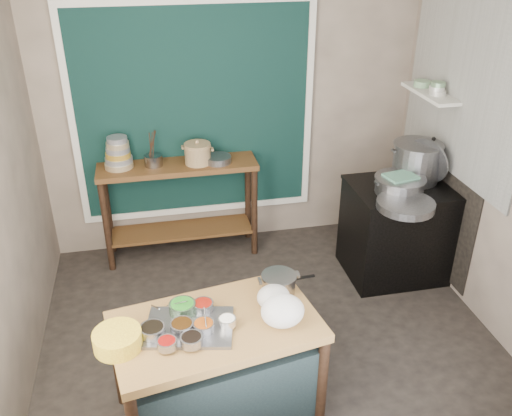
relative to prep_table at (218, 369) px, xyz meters
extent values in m
cube|color=#2F2924|center=(0.49, 0.75, -0.39)|extent=(3.50, 3.00, 0.02)
cube|color=gray|center=(0.49, 2.26, 1.02)|extent=(3.50, 0.02, 2.80)
cube|color=gray|center=(2.25, 0.75, 1.02)|extent=(0.02, 3.00, 2.80)
cube|color=black|center=(0.14, 2.22, 0.98)|extent=(2.10, 0.02, 1.90)
cube|color=#B2B2AA|center=(2.23, 1.30, 1.48)|extent=(0.02, 1.70, 1.70)
cube|color=black|center=(2.23, 1.40, 0.32)|extent=(0.01, 1.30, 1.30)
cube|color=beige|center=(2.12, 1.60, 1.23)|extent=(0.22, 0.70, 0.03)
cube|color=olive|center=(0.00, 0.00, 0.00)|extent=(1.35, 0.92, 0.75)
cube|color=#533217|center=(-0.06, 2.03, 0.10)|extent=(1.45, 0.40, 0.95)
cube|color=black|center=(1.84, 1.30, 0.05)|extent=(0.90, 0.68, 0.85)
cube|color=black|center=(1.84, 1.30, 0.49)|extent=(0.92, 0.69, 0.03)
cube|color=gray|center=(-0.16, -0.02, 0.39)|extent=(0.58, 0.46, 0.02)
cylinder|color=gray|center=(-0.30, -0.18, 0.42)|extent=(0.12, 0.12, 0.05)
cylinder|color=gray|center=(-0.16, -0.18, 0.43)|extent=(0.13, 0.13, 0.05)
cylinder|color=gray|center=(-0.20, -0.06, 0.43)|extent=(0.14, 0.14, 0.06)
cylinder|color=gray|center=(-0.19, 0.12, 0.43)|extent=(0.17, 0.17, 0.07)
cylinder|color=gray|center=(-0.08, -0.08, 0.43)|extent=(0.13, 0.13, 0.05)
cylinder|color=silver|center=(0.06, -0.06, 0.42)|extent=(0.11, 0.11, 0.05)
cylinder|color=gray|center=(-0.06, 0.11, 0.43)|extent=(0.13, 0.13, 0.05)
cylinder|color=gray|center=(-0.38, -0.05, 0.43)|extent=(0.15, 0.15, 0.06)
cylinder|color=yellow|center=(-0.57, -0.09, 0.43)|extent=(0.34, 0.34, 0.11)
ellipsoid|color=white|center=(0.40, -0.09, 0.47)|extent=(0.28, 0.24, 0.20)
ellipsoid|color=white|center=(0.38, 0.08, 0.45)|extent=(0.26, 0.24, 0.16)
cylinder|color=tan|center=(-0.57, 2.07, 0.60)|extent=(0.25, 0.25, 0.05)
cylinder|color=gray|center=(-0.57, 2.07, 0.65)|extent=(0.24, 0.24, 0.05)
cylinder|color=gold|center=(-0.57, 2.07, 0.69)|extent=(0.22, 0.22, 0.05)
cylinder|color=gray|center=(-0.57, 2.07, 0.74)|extent=(0.21, 0.21, 0.05)
cylinder|color=tan|center=(-0.57, 2.07, 0.79)|extent=(0.20, 0.20, 0.05)
cylinder|color=gray|center=(-0.57, 2.07, 0.84)|extent=(0.18, 0.18, 0.05)
cylinder|color=gray|center=(-0.27, 2.04, 0.63)|extent=(0.21, 0.21, 0.10)
cylinder|color=gray|center=(0.31, 1.99, 0.61)|extent=(0.28, 0.28, 0.06)
cylinder|color=gray|center=(2.06, 1.36, 0.71)|extent=(0.26, 0.42, 0.41)
cube|color=#4F8667|center=(1.74, 1.20, 0.66)|extent=(0.29, 0.24, 0.02)
cylinder|color=gray|center=(1.66, 0.92, 0.54)|extent=(0.52, 0.52, 0.06)
cylinder|color=silver|center=(2.12, 1.50, 1.26)|extent=(0.14, 0.14, 0.04)
cylinder|color=silver|center=(2.12, 1.50, 1.30)|extent=(0.13, 0.13, 0.04)
cylinder|color=gray|center=(2.12, 1.50, 1.33)|extent=(0.12, 0.12, 0.04)
cylinder|color=gray|center=(2.12, 1.77, 1.27)|extent=(0.15, 0.15, 0.05)
camera|label=1|loc=(-0.28, -2.57, 2.54)|focal=38.00mm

